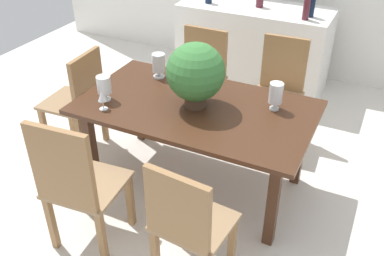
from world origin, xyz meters
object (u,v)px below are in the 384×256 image
(chair_far_right, at_px, (280,86))
(wine_glass, at_px, (102,97))
(wine_bottle_amber, at_px, (312,5))
(chair_head_end, at_px, (79,97))
(crystal_vase_center_near, at_px, (104,86))
(kitchen_counter, at_px, (253,48))
(dining_table, at_px, (196,115))
(crystal_vase_left, at_px, (159,64))
(chair_far_left, at_px, (201,71))
(crystal_vase_right, at_px, (276,94))
(wine_bottle_tall, at_px, (307,7))
(chair_near_left, at_px, (76,182))
(chair_near_right, at_px, (187,223))
(flower_centerpiece, at_px, (195,73))

(chair_far_right, height_order, wine_glass, chair_far_right)
(wine_bottle_amber, bearing_deg, chair_head_end, -130.82)
(crystal_vase_center_near, bearing_deg, chair_head_end, 153.98)
(kitchen_counter, height_order, wine_bottle_amber, wine_bottle_amber)
(wine_glass, distance_m, wine_bottle_amber, 2.37)
(chair_head_end, xyz_separation_m, chair_far_right, (1.52, 0.94, 0.02))
(dining_table, distance_m, crystal_vase_left, 0.61)
(crystal_vase_center_near, xyz_separation_m, wine_glass, (0.07, -0.12, -0.02))
(chair_far_right, relative_size, wine_bottle_amber, 3.25)
(chair_far_left, xyz_separation_m, crystal_vase_center_near, (-0.26, -1.17, 0.32))
(chair_head_end, height_order, crystal_vase_right, chair_head_end)
(wine_bottle_tall, bearing_deg, wine_glass, -115.73)
(chair_far_left, distance_m, chair_head_end, 1.19)
(dining_table, relative_size, crystal_vase_left, 8.50)
(chair_near_left, xyz_separation_m, wine_bottle_amber, (0.80, 2.75, 0.49))
(crystal_vase_center_near, bearing_deg, chair_far_right, 48.05)
(wine_bottle_amber, bearing_deg, wine_glass, -115.13)
(chair_far_right, xyz_separation_m, wine_bottle_tall, (-0.00, 0.74, 0.52))
(crystal_vase_right, distance_m, kitchen_counter, 1.87)
(wine_bottle_tall, bearing_deg, crystal_vase_center_near, -118.83)
(kitchen_counter, bearing_deg, chair_near_right, -78.60)
(chair_far_left, bearing_deg, crystal_vase_center_near, -102.22)
(kitchen_counter, bearing_deg, chair_head_end, -116.83)
(chair_near_left, xyz_separation_m, crystal_vase_center_near, (-0.27, 0.74, 0.28))
(chair_near_left, height_order, kitchen_counter, chair_near_left)
(dining_table, relative_size, kitchen_counter, 1.08)
(kitchen_counter, bearing_deg, dining_table, -84.51)
(crystal_vase_left, height_order, crystal_vase_right, crystal_vase_right)
(flower_centerpiece, height_order, crystal_vase_center_near, flower_centerpiece)
(chair_far_right, height_order, crystal_vase_left, chair_far_right)
(dining_table, relative_size, wine_glass, 11.66)
(crystal_vase_right, relative_size, kitchen_counter, 0.13)
(dining_table, xyz_separation_m, wine_bottle_amber, (0.41, 1.79, 0.41))
(crystal_vase_left, height_order, wine_bottle_tall, wine_bottle_tall)
(chair_near_right, relative_size, kitchen_counter, 0.58)
(flower_centerpiece, bearing_deg, wine_bottle_amber, 76.97)
(chair_near_left, bearing_deg, flower_centerpiece, -116.74)
(crystal_vase_left, bearing_deg, crystal_vase_center_near, -108.44)
(crystal_vase_right, relative_size, wine_bottle_tall, 0.70)
(chair_near_right, bearing_deg, wine_bottle_tall, -84.75)
(chair_far_left, height_order, crystal_vase_center_near, chair_far_left)
(chair_near_right, xyz_separation_m, wine_glass, (-0.98, 0.59, 0.31))
(dining_table, xyz_separation_m, chair_head_end, (-1.13, 0.01, -0.12))
(chair_near_right, height_order, crystal_vase_right, crystal_vase_right)
(kitchen_counter, xyz_separation_m, wine_bottle_tall, (0.57, -0.20, 0.59))
(crystal_vase_right, bearing_deg, dining_table, -159.86)
(crystal_vase_left, relative_size, crystal_vase_right, 0.98)
(chair_far_left, distance_m, chair_near_right, 2.04)
(dining_table, bearing_deg, chair_near_left, -111.93)
(wine_bottle_amber, bearing_deg, chair_far_left, -133.73)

